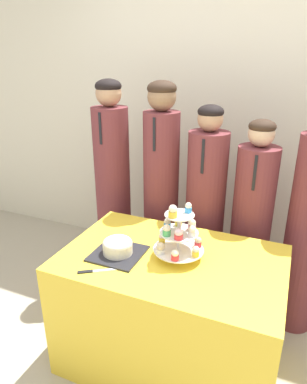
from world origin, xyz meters
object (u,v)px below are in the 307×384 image
Objects in this scene: round_cake at (118,247)px; cupcake_stand at (179,235)px; cake_knife at (94,271)px; student_0 at (113,191)px; student_1 at (161,197)px; student_4 at (307,230)px; student_3 at (250,228)px; student_2 at (204,216)px.

cupcake_stand is (0.32, 0.10, 0.09)m from round_cake.
cake_knife is at bearing -140.29° from cupcake_stand.
student_1 is at bearing -0.00° from student_0.
student_4 is (1.40, -0.00, -0.06)m from student_0.
student_3 is at bearing -180.00° from student_4.
student_2 reaches higher than round_cake.
student_0 is at bearing 180.00° from student_1.
student_1 reaches higher than student_4.
student_3 is at bearing -0.00° from student_2.
cupcake_stand is at bearing -115.87° from student_3.
round_cake is 0.83× the size of cupcake_stand.
student_3 is (1.05, -0.00, -0.11)m from student_0.
student_0 is 1.00× the size of student_1.
student_4 is at bearing 43.90° from cupcake_stand.
student_1 is at bearing 92.71° from round_cake.
round_cake is at bearing -87.29° from student_1.
cupcake_stand is 0.72m from student_1.
student_4 reaches higher than cake_knife.
student_4 is (0.35, 0.00, 0.05)m from student_3.
student_4 is (0.67, -0.00, 0.02)m from student_2.
cake_knife is 0.97m from student_2.
student_3 is (0.65, 0.91, -0.06)m from cake_knife.
round_cake is 1.20× the size of cake_knife.
student_1 is (-0.35, 0.62, -0.08)m from cupcake_stand.
cake_knife is 1.35m from student_4.
student_4 is (1.00, 0.91, -0.01)m from cake_knife.
student_2 reaches higher than cake_knife.
cupcake_stand is 0.65m from student_2.
student_0 is (-0.75, 0.62, -0.09)m from cupcake_stand.
student_3 is 0.93× the size of student_4.
cupcake_stand is at bearing 17.40° from round_cake.
student_4 is at bearing 9.44° from cake_knife.
student_0 reaches higher than student_2.
student_1 is at bearing 119.25° from cupcake_stand.
student_0 reaches higher than student_3.
round_cake is 0.96m from student_3.
student_2 is (0.30, 0.72, -0.07)m from round_cake.
student_3 reaches higher than cake_knife.
student_0 is 0.73m from student_2.
student_0 reaches higher than cake_knife.
student_0 is 0.40m from student_1.
student_2 is (0.33, -0.00, -0.09)m from student_1.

